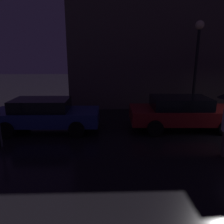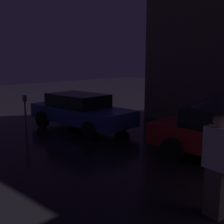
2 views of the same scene
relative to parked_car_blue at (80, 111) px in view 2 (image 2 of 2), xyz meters
name	(u,v)px [view 2 (image 2 of 2)]	position (x,y,z in m)	size (l,w,h in m)	color
parked_car_blue	(80,111)	(0.00, 0.00, 0.00)	(4.38, 1.88, 1.35)	navy
pedestrian_with_umbrella	(220,125)	(6.30, -2.66, 0.86)	(0.93, 0.93, 2.11)	#66564C
parking_meter	(25,110)	(-1.08, -1.68, 0.13)	(0.12, 0.10, 1.36)	#4C5154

